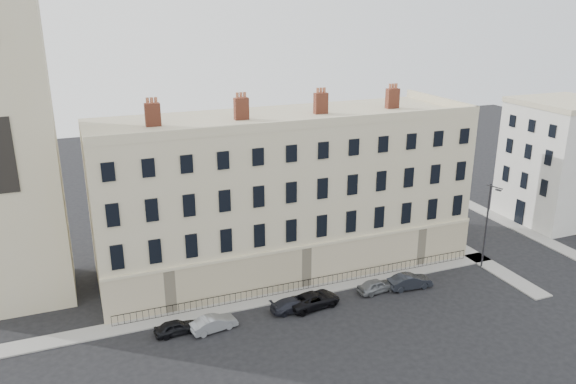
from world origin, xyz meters
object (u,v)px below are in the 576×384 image
at_px(car_e, 376,286).
at_px(streetlamp, 487,222).
at_px(car_a, 176,327).
at_px(car_b, 214,323).
at_px(car_c, 293,304).
at_px(car_d, 314,300).
at_px(car_f, 410,281).

relative_size(car_e, streetlamp, 0.42).
height_order(car_e, streetlamp, streetlamp).
bearing_deg(car_a, car_b, -105.56).
xyz_separation_m(car_a, car_c, (10.05, -0.13, -0.01)).
relative_size(car_b, car_c, 0.95).
distance_m(car_b, car_e, 15.46).
xyz_separation_m(car_a, car_b, (2.94, -0.61, 0.04)).
relative_size(car_b, car_d, 0.80).
height_order(car_c, car_d, car_d).
bearing_deg(car_e, car_a, 84.67).
bearing_deg(car_a, car_c, -94.66).
relative_size(car_a, streetlamp, 0.39).
distance_m(car_d, car_e, 6.43).
height_order(car_d, car_e, car_d).
height_order(car_d, car_f, car_f).
bearing_deg(car_b, car_d, -96.81).
distance_m(car_c, car_f, 11.59).
xyz_separation_m(car_e, streetlamp, (12.43, 0.49, 4.26)).
xyz_separation_m(car_b, streetlamp, (27.87, 1.20, 4.26)).
relative_size(car_a, car_e, 0.94).
height_order(car_a, streetlamp, streetlamp).
bearing_deg(car_f, streetlamp, -79.88).
bearing_deg(car_e, streetlamp, -93.41).
bearing_deg(car_a, car_e, -93.59).
bearing_deg(streetlamp, car_a, 165.20).
bearing_deg(car_f, car_a, 93.01).
height_order(car_b, car_e, car_b).
distance_m(car_c, car_d, 1.91).
xyz_separation_m(car_d, streetlamp, (18.85, 0.75, 4.22)).
bearing_deg(car_c, car_d, -94.29).
xyz_separation_m(car_d, car_f, (9.68, -0.22, 0.02)).
distance_m(car_e, car_f, 3.29).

